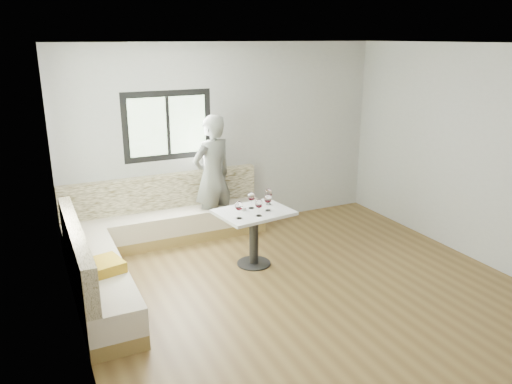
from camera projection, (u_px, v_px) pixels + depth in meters
room at (303, 176)px, 5.45m from camera, size 5.01×5.01×2.81m
banquette at (140, 241)px, 6.48m from camera, size 2.90×2.80×0.95m
table at (254, 224)px, 6.41m from camera, size 0.99×0.82×0.74m
person at (212, 177)px, 7.30m from camera, size 0.76×0.62×1.82m
olive_ramekin at (242, 209)px, 6.38m from camera, size 0.10×0.10×0.04m
wine_glass_a at (239, 206)px, 6.05m from camera, size 0.10×0.10×0.22m
wine_glass_b at (259, 204)px, 6.13m from camera, size 0.10×0.10×0.22m
wine_glass_c at (268, 199)px, 6.32m from camera, size 0.10×0.10×0.22m
wine_glass_d at (251, 197)px, 6.41m from camera, size 0.10×0.10×0.22m
wine_glass_e at (269, 193)px, 6.56m from camera, size 0.10×0.10×0.22m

